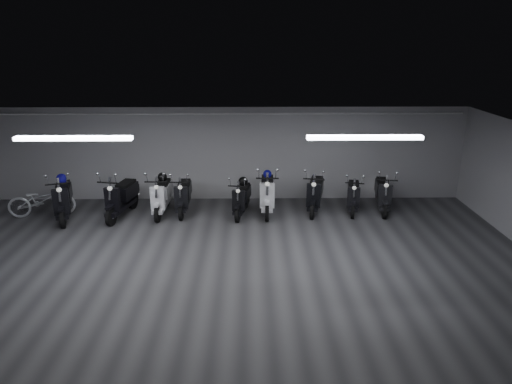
{
  "coord_description": "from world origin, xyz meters",
  "views": [
    {
      "loc": [
        0.62,
        -8.31,
        4.7
      ],
      "look_at": [
        0.77,
        2.5,
        1.05
      ],
      "focal_mm": 32.16,
      "sensor_mm": 36.0,
      "label": 1
    }
  ],
  "objects_px": {
    "scooter_3": "(183,190)",
    "scooter_7": "(315,188)",
    "scooter_1": "(121,192)",
    "scooter_6": "(267,187)",
    "scooter_8": "(354,190)",
    "scooter_2": "(161,190)",
    "helmet_2": "(267,174)",
    "helmet_0": "(243,181)",
    "helmet_1": "(162,177)",
    "helmet_3": "(62,179)",
    "bicycle": "(41,197)",
    "scooter_9": "(383,188)",
    "scooter_5": "(242,194)",
    "scooter_0": "(62,193)"
  },
  "relations": [
    {
      "from": "scooter_0",
      "to": "scooter_3",
      "type": "relative_size",
      "value": 1.12
    },
    {
      "from": "scooter_5",
      "to": "scooter_9",
      "type": "xyz_separation_m",
      "value": [
        3.99,
        0.25,
        0.05
      ]
    },
    {
      "from": "scooter_5",
      "to": "helmet_3",
      "type": "distance_m",
      "value": 4.91
    },
    {
      "from": "scooter_5",
      "to": "helmet_3",
      "type": "bearing_deg",
      "value": -169.87
    },
    {
      "from": "scooter_3",
      "to": "scooter_5",
      "type": "height_order",
      "value": "scooter_3"
    },
    {
      "from": "scooter_2",
      "to": "scooter_6",
      "type": "distance_m",
      "value": 2.95
    },
    {
      "from": "scooter_1",
      "to": "scooter_6",
      "type": "height_order",
      "value": "scooter_6"
    },
    {
      "from": "scooter_9",
      "to": "bicycle",
      "type": "height_order",
      "value": "scooter_9"
    },
    {
      "from": "scooter_2",
      "to": "scooter_8",
      "type": "relative_size",
      "value": 1.12
    },
    {
      "from": "helmet_3",
      "to": "scooter_1",
      "type": "bearing_deg",
      "value": -3.9
    },
    {
      "from": "scooter_8",
      "to": "helmet_3",
      "type": "xyz_separation_m",
      "value": [
        -8.03,
        -0.2,
        0.44
      ]
    },
    {
      "from": "scooter_1",
      "to": "helmet_1",
      "type": "relative_size",
      "value": 7.38
    },
    {
      "from": "scooter_2",
      "to": "scooter_7",
      "type": "xyz_separation_m",
      "value": [
        4.3,
        0.14,
        0.01
      ]
    },
    {
      "from": "scooter_5",
      "to": "bicycle",
      "type": "bearing_deg",
      "value": -169.53
    },
    {
      "from": "helmet_0",
      "to": "helmet_2",
      "type": "height_order",
      "value": "helmet_2"
    },
    {
      "from": "scooter_9",
      "to": "helmet_1",
      "type": "xyz_separation_m",
      "value": [
        -6.21,
        0.11,
        0.32
      ]
    },
    {
      "from": "helmet_2",
      "to": "helmet_1",
      "type": "bearing_deg",
      "value": -177.84
    },
    {
      "from": "scooter_6",
      "to": "helmet_1",
      "type": "xyz_separation_m",
      "value": [
        -2.94,
        0.16,
        0.26
      ]
    },
    {
      "from": "scooter_2",
      "to": "scooter_1",
      "type": "bearing_deg",
      "value": -168.03
    },
    {
      "from": "scooter_7",
      "to": "helmet_2",
      "type": "bearing_deg",
      "value": -176.28
    },
    {
      "from": "scooter_2",
      "to": "helmet_2",
      "type": "bearing_deg",
      "value": 8.61
    },
    {
      "from": "scooter_5",
      "to": "scooter_6",
      "type": "xyz_separation_m",
      "value": [
        0.72,
        0.2,
        0.12
      ]
    },
    {
      "from": "scooter_5",
      "to": "scooter_8",
      "type": "height_order",
      "value": "same"
    },
    {
      "from": "scooter_3",
      "to": "scooter_7",
      "type": "xyz_separation_m",
      "value": [
        3.71,
        0.04,
        0.04
      ]
    },
    {
      "from": "scooter_1",
      "to": "scooter_5",
      "type": "distance_m",
      "value": 3.29
    },
    {
      "from": "helmet_2",
      "to": "bicycle",
      "type": "bearing_deg",
      "value": -175.51
    },
    {
      "from": "bicycle",
      "to": "scooter_8",
      "type": "bearing_deg",
      "value": -100.38
    },
    {
      "from": "scooter_5",
      "to": "helmet_1",
      "type": "relative_size",
      "value": 6.32
    },
    {
      "from": "scooter_3",
      "to": "helmet_0",
      "type": "relative_size",
      "value": 6.77
    },
    {
      "from": "helmet_0",
      "to": "scooter_9",
      "type": "bearing_deg",
      "value": 0.36
    },
    {
      "from": "scooter_1",
      "to": "helmet_2",
      "type": "xyz_separation_m",
      "value": [
        4.01,
        0.57,
        0.31
      ]
    },
    {
      "from": "scooter_8",
      "to": "bicycle",
      "type": "height_order",
      "value": "scooter_8"
    },
    {
      "from": "scooter_6",
      "to": "helmet_1",
      "type": "distance_m",
      "value": 2.95
    },
    {
      "from": "scooter_7",
      "to": "scooter_8",
      "type": "xyz_separation_m",
      "value": [
        1.07,
        -0.03,
        -0.08
      ]
    },
    {
      "from": "scooter_9",
      "to": "helmet_3",
      "type": "distance_m",
      "value": 8.89
    },
    {
      "from": "scooter_0",
      "to": "helmet_3",
      "type": "height_order",
      "value": "scooter_0"
    },
    {
      "from": "scooter_3",
      "to": "helmet_0",
      "type": "distance_m",
      "value": 1.7
    },
    {
      "from": "helmet_2",
      "to": "helmet_0",
      "type": "bearing_deg",
      "value": -160.24
    },
    {
      "from": "helmet_0",
      "to": "helmet_1",
      "type": "relative_size",
      "value": 0.99
    },
    {
      "from": "scooter_7",
      "to": "bicycle",
      "type": "bearing_deg",
      "value": -164.74
    },
    {
      "from": "bicycle",
      "to": "helmet_2",
      "type": "relative_size",
      "value": 7.14
    },
    {
      "from": "helmet_1",
      "to": "scooter_3",
      "type": "bearing_deg",
      "value": -15.28
    },
    {
      "from": "scooter_5",
      "to": "scooter_6",
      "type": "bearing_deg",
      "value": 25.88
    },
    {
      "from": "scooter_7",
      "to": "scooter_8",
      "type": "height_order",
      "value": "scooter_7"
    },
    {
      "from": "bicycle",
      "to": "helmet_2",
      "type": "bearing_deg",
      "value": -97.44
    },
    {
      "from": "bicycle",
      "to": "helmet_0",
      "type": "bearing_deg",
      "value": -99.42
    },
    {
      "from": "scooter_2",
      "to": "helmet_1",
      "type": "distance_m",
      "value": 0.4
    },
    {
      "from": "scooter_7",
      "to": "helmet_3",
      "type": "distance_m",
      "value": 6.97
    },
    {
      "from": "scooter_2",
      "to": "scooter_5",
      "type": "height_order",
      "value": "scooter_2"
    },
    {
      "from": "scooter_5",
      "to": "helmet_2",
      "type": "relative_size",
      "value": 6.9
    }
  ]
}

